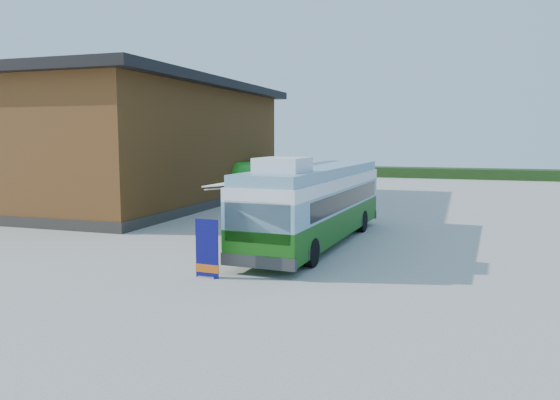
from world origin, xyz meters
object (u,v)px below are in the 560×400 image
(bus, at_px, (316,201))
(person_b, at_px, (353,200))
(slurry_tanker, at_px, (261,177))
(picnic_table, at_px, (249,215))
(banner, at_px, (207,254))
(person_a, at_px, (239,210))

(bus, height_order, person_b, bus)
(bus, xyz_separation_m, slurry_tanker, (-7.63, 14.28, -0.21))
(bus, relative_size, slurry_tanker, 1.77)
(bus, height_order, slurry_tanker, bus)
(picnic_table, distance_m, person_b, 5.90)
(banner, distance_m, person_a, 8.27)
(person_b, bearing_deg, banner, 36.96)
(bus, distance_m, person_b, 7.22)
(picnic_table, xyz_separation_m, person_a, (-0.15, -0.93, 0.35))
(banner, distance_m, slurry_tanker, 21.16)
(banner, height_order, picnic_table, banner)
(banner, xyz_separation_m, person_a, (-2.34, 7.93, 0.19))
(slurry_tanker, bearing_deg, person_b, -21.21)
(person_b, bearing_deg, slurry_tanker, -88.09)
(picnic_table, bearing_deg, person_b, 63.18)
(person_a, xyz_separation_m, slurry_tanker, (-3.58, 12.37, 0.55))
(person_a, bearing_deg, slurry_tanker, 47.95)
(banner, xyz_separation_m, slurry_tanker, (-5.92, 20.30, 0.74))
(picnic_table, distance_m, person_a, 1.00)
(bus, bearing_deg, slurry_tanker, 121.27)
(picnic_table, relative_size, slurry_tanker, 0.24)
(person_a, distance_m, slurry_tanker, 12.89)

